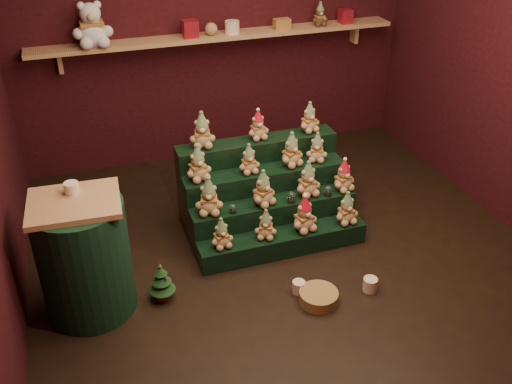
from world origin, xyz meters
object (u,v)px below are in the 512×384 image
object	(u,v)px
snow_globe_c	(328,191)
mini_christmas_tree	(162,282)
side_table	(84,257)
wicker_basket	(319,297)
snow_globe_b	(291,197)
mug_right	(370,285)
riser_tier_front	(283,243)
snow_globe_a	(233,208)
white_bear	(91,18)
brown_bear	(320,14)
mug_left	(299,287)

from	to	relation	value
snow_globe_c	mini_christmas_tree	size ratio (longest dim) A/B	0.28
side_table	wicker_basket	distance (m)	1.68
snow_globe_b	mug_right	distance (m)	0.95
riser_tier_front	snow_globe_a	size ratio (longest dim) A/B	18.16
snow_globe_a	white_bear	world-z (taller)	white_bear
snow_globe_c	brown_bear	bearing A→B (deg)	69.97
riser_tier_front	side_table	world-z (taller)	side_table
riser_tier_front	mug_left	distance (m)	0.52
mug_right	wicker_basket	xyz separation A→B (m)	(-0.42, 0.01, -0.01)
snow_globe_a	side_table	world-z (taller)	side_table
snow_globe_b	mini_christmas_tree	world-z (taller)	snow_globe_b
brown_bear	snow_globe_b	bearing A→B (deg)	-117.31
snow_globe_b	mug_left	world-z (taller)	snow_globe_b
mini_christmas_tree	wicker_basket	world-z (taller)	mini_christmas_tree
side_table	mug_right	world-z (taller)	side_table
snow_globe_a	riser_tier_front	bearing A→B (deg)	-23.41
wicker_basket	snow_globe_c	bearing A→B (deg)	62.32
mini_christmas_tree	white_bear	world-z (taller)	white_bear
snow_globe_a	mug_left	xyz separation A→B (m)	(0.30, -0.67, -0.35)
mug_left	mug_right	distance (m)	0.54
side_table	mug_left	size ratio (longest dim) A/B	9.27
brown_bear	snow_globe_c	bearing A→B (deg)	-107.79
wicker_basket	side_table	bearing A→B (deg)	162.98
riser_tier_front	wicker_basket	size ratio (longest dim) A/B	4.90
riser_tier_front	snow_globe_c	distance (m)	0.58
snow_globe_c	side_table	world-z (taller)	side_table
mini_christmas_tree	wicker_basket	distance (m)	1.15
snow_globe_b	wicker_basket	bearing A→B (deg)	-96.92
snow_globe_a	mug_right	distance (m)	1.21
snow_globe_a	white_bear	size ratio (longest dim) A/B	0.15
mug_left	mug_right	size ratio (longest dim) A/B	0.90
wicker_basket	brown_bear	bearing A→B (deg)	67.32
riser_tier_front	brown_bear	xyz separation A→B (m)	(1.05, 1.78, 1.34)
side_table	riser_tier_front	bearing A→B (deg)	9.76
mug_left	white_bear	world-z (taller)	white_bear
snow_globe_b	mini_christmas_tree	distance (m)	1.26
snow_globe_b	mug_right	size ratio (longest dim) A/B	0.89
mug_left	wicker_basket	distance (m)	0.17
mini_christmas_tree	mug_left	bearing A→B (deg)	-14.60
snow_globe_a	mini_christmas_tree	bearing A→B (deg)	-148.06
snow_globe_c	side_table	bearing A→B (deg)	-170.42
snow_globe_b	snow_globe_c	world-z (taller)	snow_globe_b
side_table	brown_bear	world-z (taller)	brown_bear
snow_globe_a	side_table	xyz separation A→B (m)	(-1.16, -0.34, 0.05)
wicker_basket	mug_right	bearing A→B (deg)	-0.90
mini_christmas_tree	brown_bear	bearing A→B (deg)	44.35
mini_christmas_tree	wicker_basket	bearing A→B (deg)	-20.41
snow_globe_c	wicker_basket	distance (m)	0.99
snow_globe_a	brown_bear	distance (m)	2.39
riser_tier_front	snow_globe_b	bearing A→B (deg)	51.14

